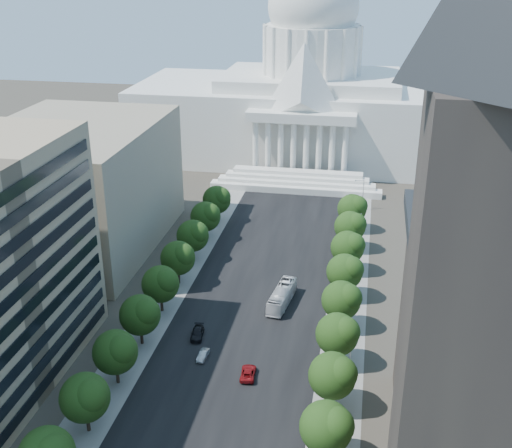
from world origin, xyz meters
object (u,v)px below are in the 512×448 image
Objects in this scene: car_silver at (203,355)px; car_dark_b at (197,333)px; car_red at (248,373)px; city_bus at (282,296)px.

car_dark_b is at bearing 117.90° from car_silver.
city_bus is at bearing -99.28° from car_red.
car_silver is at bearing -109.80° from city_bus.
car_red is at bearing -87.37° from city_bus.
city_bus reaches higher than car_red.
car_red is (9.01, -3.87, 0.08)m from car_silver.
city_bus is at bearing 40.57° from car_dark_b.
car_red is at bearing -47.97° from car_dark_b.
car_red is 15.71m from car_dark_b.
city_bus is (2.19, 25.52, 1.09)m from car_red.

